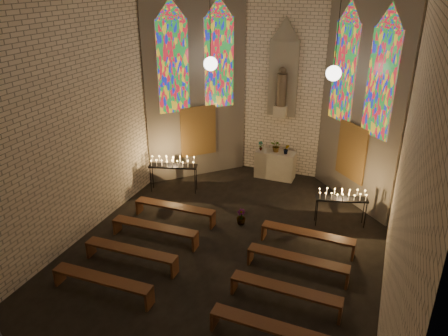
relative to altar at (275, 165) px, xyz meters
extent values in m
plane|color=black|center=(0.00, -5.45, -0.50)|extent=(12.00, 12.00, 0.00)
cube|color=beige|center=(0.00, 0.55, 3.00)|extent=(8.00, 0.02, 7.00)
cube|color=beige|center=(0.00, -11.45, 3.00)|extent=(8.00, 0.02, 7.00)
cube|color=beige|center=(-4.00, -5.45, 3.00)|extent=(0.02, 12.00, 7.00)
cube|color=beige|center=(4.00, -5.45, 3.00)|extent=(0.02, 12.00, 7.00)
cube|color=beige|center=(-2.75, -0.70, 3.00)|extent=(2.72, 2.72, 7.00)
cube|color=beige|center=(2.75, -0.70, 3.00)|extent=(2.72, 2.72, 7.00)
cube|color=#4C3F8C|center=(-3.21, -1.39, 3.50)|extent=(0.78, 0.78, 3.00)
cube|color=#4C3F8C|center=(-2.06, -0.24, 3.50)|extent=(0.78, 0.78, 3.00)
cube|color=#4C3F8C|center=(2.06, -0.24, 3.50)|extent=(0.78, 0.78, 3.00)
cube|color=#4C3F8C|center=(3.21, -1.39, 3.50)|extent=(0.78, 0.78, 3.00)
cube|color=brown|center=(-2.63, -0.82, 1.20)|extent=(0.95, 0.95, 1.80)
cube|color=brown|center=(2.63, -0.82, 1.20)|extent=(0.95, 0.95, 1.80)
cube|color=gray|center=(0.00, 0.47, 3.00)|extent=(1.00, 0.12, 2.60)
cone|color=gray|center=(0.00, 0.47, 4.65)|extent=(1.00, 1.00, 0.80)
cube|color=beige|center=(0.00, 0.33, 1.90)|extent=(0.45, 0.30, 0.40)
cylinder|color=brown|center=(0.00, 0.33, 2.65)|extent=(0.36, 0.36, 1.10)
sphere|color=brown|center=(0.00, 0.33, 3.30)|extent=(0.26, 0.26, 0.26)
sphere|color=white|center=(-1.90, -1.35, 3.70)|extent=(0.44, 0.44, 0.44)
cylinder|color=black|center=(-1.90, -1.35, 5.10)|extent=(0.02, 0.02, 2.80)
sphere|color=white|center=(1.90, -1.35, 3.70)|extent=(0.44, 0.44, 0.44)
cylinder|color=black|center=(1.90, -1.35, 5.10)|extent=(0.02, 0.02, 2.80)
cube|color=beige|center=(0.00, 0.00, 0.00)|extent=(1.40, 0.60, 1.00)
imported|color=#4C723F|center=(-0.55, -0.07, 0.67)|extent=(0.18, 0.13, 0.34)
imported|color=#4C723F|center=(0.02, 0.00, 0.72)|extent=(0.48, 0.45, 0.43)
imported|color=#4C723F|center=(0.39, -0.07, 0.68)|extent=(0.23, 0.21, 0.36)
imported|color=#4C723F|center=(-0.07, -3.49, -0.26)|extent=(0.34, 0.34, 0.48)
cube|color=black|center=(-2.90, -2.30, 0.42)|extent=(1.65, 0.82, 0.05)
cylinder|color=black|center=(-3.58, -2.66, -0.05)|extent=(0.03, 0.03, 0.90)
cylinder|color=black|center=(-2.14, -2.23, -0.05)|extent=(0.03, 0.03, 0.90)
cylinder|color=black|center=(-3.67, -2.37, -0.05)|extent=(0.03, 0.03, 0.90)
cylinder|color=black|center=(-2.22, -1.94, -0.05)|extent=(0.03, 0.03, 0.90)
cube|color=black|center=(2.64, -2.45, 0.35)|extent=(1.52, 0.75, 0.05)
cylinder|color=black|center=(2.02, -2.78, -0.08)|extent=(0.03, 0.03, 0.83)
cylinder|color=black|center=(3.35, -2.39, -0.08)|extent=(0.03, 0.03, 0.83)
cylinder|color=black|center=(1.94, -2.51, -0.08)|extent=(0.03, 0.03, 0.83)
cylinder|color=black|center=(3.27, -2.12, -0.08)|extent=(0.03, 0.03, 0.83)
cube|color=#4F2B16|center=(-2.00, -3.98, -0.05)|extent=(2.50, 0.41, 0.06)
cube|color=#4F2B16|center=(-3.21, -4.01, -0.28)|extent=(0.07, 0.35, 0.45)
cube|color=#4F2B16|center=(-0.78, -3.95, -0.28)|extent=(0.07, 0.35, 0.45)
cube|color=#4F2B16|center=(2.00, -3.98, -0.05)|extent=(2.50, 0.41, 0.06)
cube|color=#4F2B16|center=(0.78, -3.95, -0.28)|extent=(0.07, 0.35, 0.45)
cube|color=#4F2B16|center=(3.21, -4.01, -0.28)|extent=(0.07, 0.35, 0.45)
cube|color=#4F2B16|center=(-2.00, -5.18, -0.05)|extent=(2.50, 0.41, 0.06)
cube|color=#4F2B16|center=(-3.21, -5.21, -0.28)|extent=(0.07, 0.35, 0.45)
cube|color=#4F2B16|center=(-0.78, -5.15, -0.28)|extent=(0.07, 0.35, 0.45)
cube|color=#4F2B16|center=(2.00, -5.18, -0.05)|extent=(2.50, 0.41, 0.06)
cube|color=#4F2B16|center=(0.78, -5.15, -0.28)|extent=(0.07, 0.35, 0.45)
cube|color=#4F2B16|center=(3.21, -5.21, -0.28)|extent=(0.07, 0.35, 0.45)
cube|color=#4F2B16|center=(-2.00, -6.38, -0.05)|extent=(2.50, 0.41, 0.06)
cube|color=#4F2B16|center=(-3.21, -6.41, -0.28)|extent=(0.07, 0.35, 0.45)
cube|color=#4F2B16|center=(-0.78, -6.35, -0.28)|extent=(0.07, 0.35, 0.45)
cube|color=#4F2B16|center=(2.00, -6.38, -0.05)|extent=(2.50, 0.41, 0.06)
cube|color=#4F2B16|center=(0.78, -6.35, -0.28)|extent=(0.07, 0.35, 0.45)
cube|color=#4F2B16|center=(3.21, -6.41, -0.28)|extent=(0.07, 0.35, 0.45)
cube|color=#4F2B16|center=(-2.00, -7.58, -0.05)|extent=(2.50, 0.41, 0.06)
cube|color=#4F2B16|center=(-3.21, -7.61, -0.28)|extent=(0.07, 0.35, 0.45)
cube|color=#4F2B16|center=(-0.78, -7.55, -0.28)|extent=(0.07, 0.35, 0.45)
cube|color=#4F2B16|center=(2.00, -7.58, -0.05)|extent=(2.50, 0.41, 0.06)
cube|color=#4F2B16|center=(0.78, -7.55, -0.28)|extent=(0.07, 0.35, 0.45)
camera|label=1|loc=(3.54, -14.02, 6.34)|focal=35.00mm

